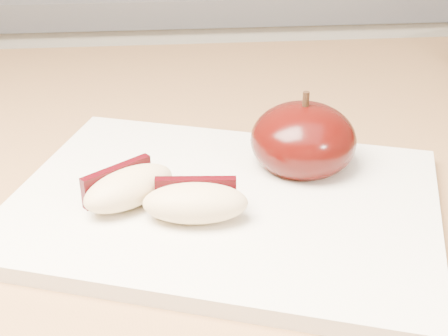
{
  "coord_description": "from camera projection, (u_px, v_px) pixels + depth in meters",
  "views": [
    {
      "loc": [
        -0.1,
        0.0,
        1.16
      ],
      "look_at": [
        -0.06,
        0.4,
        0.94
      ],
      "focal_mm": 50.0,
      "sensor_mm": 36.0,
      "label": 1
    }
  ],
  "objects": [
    {
      "name": "cutting_board",
      "position": [
        224.0,
        204.0,
        0.47
      ],
      "size": [
        0.37,
        0.32,
        0.01
      ],
      "primitive_type": "cube",
      "rotation": [
        0.0,
        0.0,
        -0.33
      ],
      "color": "silver",
      "rests_on": "island_counter"
    },
    {
      "name": "apple_wedge_a",
      "position": [
        128.0,
        187.0,
        0.45
      ],
      "size": [
        0.08,
        0.07,
        0.03
      ],
      "rotation": [
        0.0,
        0.0,
        0.65
      ],
      "color": "#D8BB89",
      "rests_on": "cutting_board"
    },
    {
      "name": "apple_half",
      "position": [
        303.0,
        140.0,
        0.5
      ],
      "size": [
        0.09,
        0.09,
        0.07
      ],
      "rotation": [
        0.0,
        0.0,
        0.11
      ],
      "color": "black",
      "rests_on": "cutting_board"
    },
    {
      "name": "apple_wedge_b",
      "position": [
        195.0,
        202.0,
        0.44
      ],
      "size": [
        0.08,
        0.04,
        0.03
      ],
      "rotation": [
        0.0,
        0.0,
        -0.08
      ],
      "color": "#D8BB89",
      "rests_on": "cutting_board"
    },
    {
      "name": "back_cabinet",
      "position": [
        218.0,
        179.0,
        1.38
      ],
      "size": [
        2.4,
        0.62,
        0.94
      ],
      "color": "silver",
      "rests_on": "ground"
    }
  ]
}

